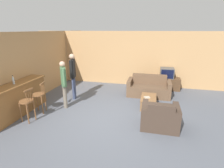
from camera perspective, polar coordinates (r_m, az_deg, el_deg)
The scene contains 15 objects.
ground_plane at distance 5.65m, azimuth -1.26°, elevation -10.83°, with size 24.00×24.00×0.00m, color #565B66.
wall_back at distance 8.65m, azimuth 4.87°, elevation 8.24°, with size 9.40×0.08×2.60m.
wall_left at distance 7.74m, azimuth -22.65°, elevation 5.86°, with size 0.08×8.64×2.60m.
bar_counter at distance 6.39m, azimuth -28.69°, elevation -4.48°, with size 0.55×2.43×1.04m.
bar_chair_near at distance 5.79m, azimuth -26.01°, elevation -5.82°, with size 0.43×0.43×1.04m.
bar_chair_mid at distance 6.22m, azimuth -22.64°, elevation -3.82°, with size 0.46×0.46×1.04m.
couch_far at distance 7.47m, azimuth 11.88°, elevation -1.39°, with size 1.74×0.86×0.84m.
armchair_near at distance 5.17m, azimuth 15.36°, elevation -10.44°, with size 1.02×0.81×0.82m.
coffee_table at distance 6.38m, azimuth 11.86°, elevation -4.67°, with size 0.53×0.94×0.37m.
tv_unit at distance 8.45m, azimuth 17.21°, elevation 0.15°, with size 1.21×0.51×0.55m.
tv at distance 8.32m, azimuth 17.52°, elevation 3.46°, with size 0.60×0.50×0.46m.
bottle at distance 6.23m, azimuth -29.55°, elevation 1.13°, with size 0.07×0.07×0.28m.
book_on_table at distance 6.28m, azimuth 11.35°, elevation -4.28°, with size 0.24×0.22×0.03m.
person_by_window at distance 6.94m, azimuth -12.63°, elevation 3.38°, with size 0.25×0.49×1.80m.
person_by_counter at distance 6.24m, azimuth -15.50°, elevation 0.72°, with size 0.35×0.44×1.66m.
Camera 1 is at (1.28, -4.81, 2.68)m, focal length 28.00 mm.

